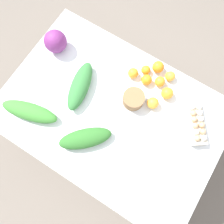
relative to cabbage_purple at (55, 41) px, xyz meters
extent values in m
plane|color=#70665B|center=(0.60, -0.21, -0.84)|extent=(8.00, 8.00, 0.00)
cube|color=silver|center=(0.60, -0.21, -0.10)|extent=(1.49, 1.03, 0.03)
cylinder|color=tan|center=(-0.09, -0.66, -0.47)|extent=(0.06, 0.06, 0.73)
cylinder|color=tan|center=(1.28, -0.66, -0.47)|extent=(0.06, 0.06, 0.73)
cylinder|color=tan|center=(-0.09, 0.24, -0.47)|extent=(0.06, 0.06, 0.73)
cylinder|color=tan|center=(1.28, 0.24, -0.47)|extent=(0.06, 0.06, 0.73)
sphere|color=#7A2D75|center=(0.00, 0.00, 0.00)|extent=(0.16, 0.16, 0.16)
cube|color=beige|center=(1.10, 0.01, -0.05)|extent=(0.24, 0.29, 0.06)
sphere|color=white|center=(1.03, 0.08, -0.01)|extent=(0.04, 0.04, 0.04)
sphere|color=tan|center=(1.05, 0.05, -0.01)|extent=(0.04, 0.04, 0.04)
sphere|color=tan|center=(1.07, 0.02, -0.01)|extent=(0.04, 0.04, 0.04)
sphere|color=tan|center=(1.10, -0.02, -0.01)|extent=(0.04, 0.04, 0.04)
sphere|color=white|center=(1.12, -0.05, -0.01)|extent=(0.04, 0.04, 0.04)
sphere|color=tan|center=(1.14, -0.08, -0.01)|extent=(0.04, 0.04, 0.04)
sphere|color=white|center=(1.06, 0.11, -0.01)|extent=(0.04, 0.04, 0.04)
sphere|color=white|center=(1.08, 0.07, -0.01)|extent=(0.04, 0.04, 0.04)
sphere|color=white|center=(1.11, 0.04, -0.01)|extent=(0.04, 0.04, 0.04)
sphere|color=tan|center=(1.13, 0.01, -0.01)|extent=(0.04, 0.04, 0.04)
sphere|color=tan|center=(1.16, -0.03, -0.01)|extent=(0.04, 0.04, 0.04)
sphere|color=white|center=(1.18, -0.06, -0.01)|extent=(0.04, 0.04, 0.04)
cylinder|color=olive|center=(0.67, -0.06, -0.03)|extent=(0.14, 0.14, 0.09)
ellipsoid|color=#337538|center=(0.32, -0.18, -0.03)|extent=(0.21, 0.38, 0.10)
ellipsoid|color=#3D8433|center=(0.14, -0.50, -0.04)|extent=(0.40, 0.21, 0.09)
ellipsoid|color=#2D6B28|center=(0.55, -0.45, -0.04)|extent=(0.33, 0.33, 0.09)
sphere|color=orange|center=(0.85, 0.09, -0.04)|extent=(0.08, 0.08, 0.08)
sphere|color=orange|center=(0.76, 0.14, -0.04)|extent=(0.07, 0.07, 0.07)
sphere|color=orange|center=(0.70, 0.23, -0.04)|extent=(0.08, 0.08, 0.08)
sphere|color=#F9A833|center=(0.80, -0.02, -0.04)|extent=(0.08, 0.08, 0.08)
sphere|color=orange|center=(0.68, 0.11, -0.04)|extent=(0.07, 0.07, 0.07)
sphere|color=#F9A833|center=(0.80, 0.22, -0.05)|extent=(0.07, 0.07, 0.07)
sphere|color=orange|center=(0.64, 0.17, -0.05)|extent=(0.06, 0.06, 0.06)
sphere|color=orange|center=(0.58, 0.10, -0.04)|extent=(0.07, 0.07, 0.07)
camera|label=1|loc=(0.79, -0.52, 1.35)|focal=35.00mm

